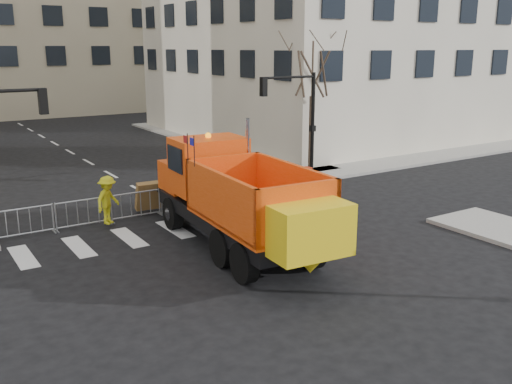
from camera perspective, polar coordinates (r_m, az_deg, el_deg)
ground at (r=17.63m, az=2.82°, el=-7.79°), size 120.00×120.00×0.00m
sidewalk_back at (r=24.65m, az=-8.71°, el=-1.27°), size 64.00×5.00×0.15m
traffic_light_right at (r=29.31m, az=5.68°, el=6.55°), size 0.18×0.18×5.40m
crowd_barriers at (r=23.44m, az=-9.52°, el=-0.91°), size 12.60×0.60×1.10m
street_tree at (r=30.40m, az=5.60°, el=8.82°), size 3.00×3.00×7.50m
plow_truck at (r=18.84m, az=-1.77°, el=-0.36°), size 3.78×10.95×4.19m
cop_a at (r=22.89m, az=-8.66°, el=-0.51°), size 0.73×0.68×1.68m
cop_b at (r=23.29m, az=-6.44°, el=-0.20°), size 0.81×0.64×1.65m
cop_c at (r=23.32m, az=-6.25°, el=-0.03°), size 0.84×1.12×1.77m
worker at (r=22.02m, az=-14.60°, el=-0.79°), size 1.36×1.25×1.84m
newspaper_box at (r=26.43m, az=4.99°, el=1.30°), size 0.52×0.48×1.10m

